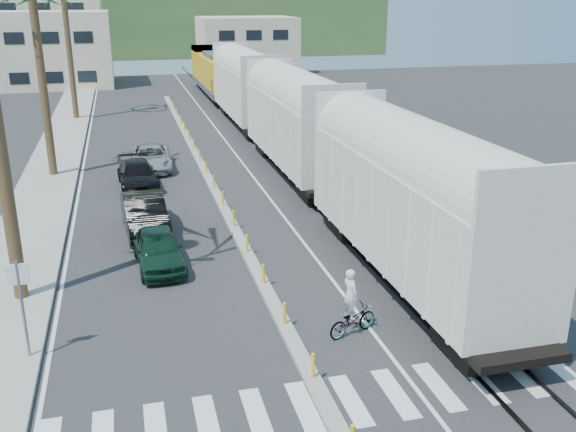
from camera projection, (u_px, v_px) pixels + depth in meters
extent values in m
plane|color=#28282B|center=(302.00, 362.00, 17.71)|extent=(140.00, 140.00, 0.00)
cube|color=gray|center=(55.00, 163.00, 38.57)|extent=(3.00, 90.00, 0.15)
cube|color=black|center=(253.00, 141.00, 44.35)|extent=(0.12, 100.00, 0.06)
cube|color=black|center=(273.00, 140.00, 44.68)|extent=(0.12, 100.00, 0.06)
cube|color=gray|center=(206.00, 174.00, 36.00)|extent=(0.45, 60.00, 0.15)
cylinder|color=yellow|center=(313.00, 366.00, 16.63)|extent=(0.10, 0.10, 0.70)
cylinder|color=yellow|center=(285.00, 313.00, 19.38)|extent=(0.10, 0.10, 0.70)
cylinder|color=yellow|center=(263.00, 274.00, 22.12)|extent=(0.10, 0.10, 0.70)
cylinder|color=yellow|center=(247.00, 243.00, 24.87)|extent=(0.10, 0.10, 0.70)
cylinder|color=yellow|center=(234.00, 218.00, 27.62)|extent=(0.10, 0.10, 0.70)
cylinder|color=yellow|center=(223.00, 198.00, 30.37)|extent=(0.10, 0.10, 0.70)
cylinder|color=yellow|center=(214.00, 181.00, 33.11)|extent=(0.10, 0.10, 0.70)
cylinder|color=yellow|center=(206.00, 167.00, 35.86)|extent=(0.10, 0.10, 0.70)
cylinder|color=yellow|center=(200.00, 155.00, 38.61)|extent=(0.10, 0.10, 0.70)
cylinder|color=yellow|center=(194.00, 144.00, 41.35)|extent=(0.10, 0.10, 0.70)
cylinder|color=yellow|center=(189.00, 135.00, 44.10)|extent=(0.10, 0.10, 0.70)
cylinder|color=yellow|center=(184.00, 127.00, 46.85)|extent=(0.10, 0.10, 0.70)
cylinder|color=yellow|center=(181.00, 120.00, 49.59)|extent=(0.10, 0.10, 0.70)
cylinder|color=yellow|center=(177.00, 113.00, 52.34)|extent=(0.10, 0.10, 0.70)
cylinder|color=yellow|center=(174.00, 107.00, 55.09)|extent=(0.10, 0.10, 0.70)
cube|color=silver|center=(324.00, 404.00, 15.88)|extent=(14.00, 2.20, 0.01)
cube|color=silver|center=(84.00, 162.00, 39.00)|extent=(0.12, 90.00, 0.01)
cube|color=silver|center=(235.00, 153.00, 41.19)|extent=(0.12, 90.00, 0.01)
cube|color=beige|center=(412.00, 210.00, 21.76)|extent=(3.00, 12.88, 3.40)
cylinder|color=beige|center=(415.00, 161.00, 21.20)|extent=(2.90, 12.58, 2.90)
cube|color=black|center=(408.00, 269.00, 22.47)|extent=(2.60, 12.88, 1.00)
cube|color=beige|center=(297.00, 127.00, 35.49)|extent=(3.00, 12.88, 3.40)
cylinder|color=beige|center=(297.00, 96.00, 34.94)|extent=(2.90, 12.58, 2.90)
cube|color=black|center=(297.00, 166.00, 36.21)|extent=(2.60, 12.88, 1.00)
cube|color=beige|center=(246.00, 90.00, 49.23)|extent=(3.00, 12.88, 3.40)
cylinder|color=beige|center=(245.00, 68.00, 48.67)|extent=(2.90, 12.58, 2.90)
cube|color=black|center=(246.00, 119.00, 49.94)|extent=(2.60, 12.88, 1.00)
cube|color=#4C4C4F|center=(216.00, 85.00, 64.41)|extent=(3.00, 17.00, 0.50)
cube|color=orange|center=(217.00, 71.00, 62.99)|extent=(2.70, 12.24, 2.60)
cube|color=orange|center=(208.00, 61.00, 69.10)|extent=(3.00, 3.74, 3.20)
cube|color=black|center=(216.00, 91.00, 64.61)|extent=(2.60, 13.60, 0.90)
cylinder|color=brown|center=(43.00, 86.00, 34.27)|extent=(0.44, 0.44, 10.00)
cylinder|color=brown|center=(69.00, 44.00, 50.50)|extent=(0.44, 0.44, 12.00)
cylinder|color=slate|center=(23.00, 312.00, 17.33)|extent=(0.08, 0.08, 3.00)
cube|color=silver|center=(18.00, 274.00, 16.97)|extent=(0.60, 0.04, 0.60)
cube|color=beige|center=(55.00, 49.00, 70.58)|extent=(12.00, 10.00, 8.00)
cube|color=beige|center=(48.00, 32.00, 84.44)|extent=(14.00, 12.00, 10.00)
cube|color=beige|center=(246.00, 45.00, 83.49)|extent=(12.00, 10.00, 7.00)
cube|color=#385628|center=(142.00, 18.00, 107.32)|extent=(80.00, 20.00, 12.00)
imported|color=#0F2F20|center=(158.00, 249.00, 23.78)|extent=(2.21, 4.36, 1.41)
imported|color=black|center=(145.00, 215.00, 27.18)|extent=(2.34, 5.06, 1.59)
imported|color=black|center=(138.00, 175.00, 33.64)|extent=(2.52, 4.94, 1.36)
imported|color=#ADB0B2|center=(151.00, 158.00, 37.19)|extent=(2.44, 4.97, 1.36)
imported|color=#9EA0A5|center=(352.00, 320.00, 19.06)|extent=(1.75, 2.11, 0.90)
imported|color=silver|center=(350.00, 294.00, 18.75)|extent=(0.82, 0.76, 1.56)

